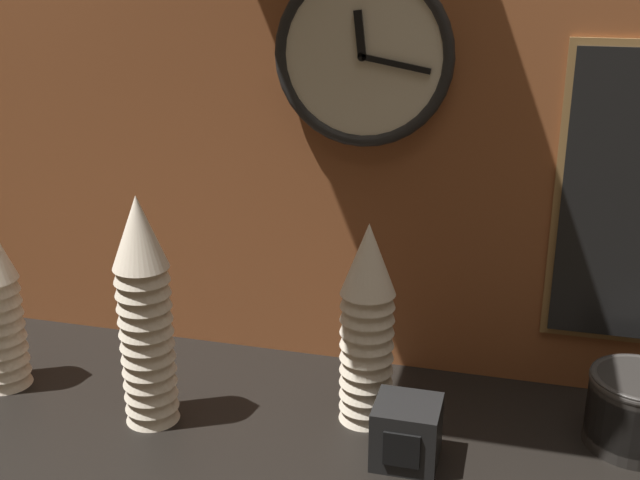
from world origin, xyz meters
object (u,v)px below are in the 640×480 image
Objects in this scene: napkin_dispenser at (407,432)px; wall_clock at (363,56)px; cup_stack_center_right at (367,325)px; cup_stack_center_left at (145,312)px; bowl_stack_far_right at (637,409)px.

wall_clock is at bearing 116.01° from napkin_dispenser.
cup_stack_center_left is at bearing -164.88° from cup_stack_center_right.
bowl_stack_far_right is 1.58× the size of napkin_dispenser.
cup_stack_center_left reaches higher than napkin_dispenser.
cup_stack_center_right is 0.44m from bowl_stack_far_right.
wall_clock is (-0.48, 0.14, 0.51)m from bowl_stack_far_right.
bowl_stack_far_right is at bearing -16.71° from wall_clock.
napkin_dispenser is at bearing -49.87° from cup_stack_center_right.
cup_stack_center_left is 3.93× the size of napkin_dispenser.
cup_stack_center_right is 0.18m from napkin_dispenser.
cup_stack_center_right is at bearing 130.13° from napkin_dispenser.
cup_stack_center_left is 0.45m from napkin_dispenser.
cup_stack_center_left reaches higher than bowl_stack_far_right.
napkin_dispenser is at bearing -158.27° from bowl_stack_far_right.
wall_clock is (-0.05, 0.18, 0.40)m from cup_stack_center_right.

